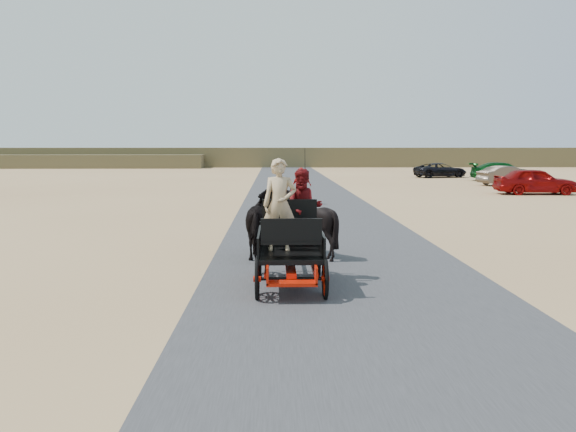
{
  "coord_description": "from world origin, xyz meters",
  "views": [
    {
      "loc": [
        -1.48,
        -9.75,
        2.78
      ],
      "look_at": [
        -1.17,
        2.67,
        1.2
      ],
      "focal_mm": 35.0,
      "sensor_mm": 36.0,
      "label": 1
    }
  ],
  "objects_px": {
    "pedestrian": "(302,186)",
    "car_b": "(507,176)",
    "carriage": "(290,269)",
    "horse_left": "(265,223)",
    "car_a": "(535,181)",
    "car_c": "(503,172)",
    "car_d": "(440,170)",
    "horse_right": "(309,223)"
  },
  "relations": [
    {
      "from": "car_a",
      "to": "car_d",
      "type": "bearing_deg",
      "value": 4.79
    },
    {
      "from": "car_b",
      "to": "horse_left",
      "type": "bearing_deg",
      "value": 132.75
    },
    {
      "from": "pedestrian",
      "to": "horse_left",
      "type": "bearing_deg",
      "value": 57.7
    },
    {
      "from": "car_a",
      "to": "horse_left",
      "type": "bearing_deg",
      "value": 142.43
    },
    {
      "from": "carriage",
      "to": "horse_left",
      "type": "bearing_deg",
      "value": 100.39
    },
    {
      "from": "horse_right",
      "to": "pedestrian",
      "type": "xyz_separation_m",
      "value": [
        0.42,
        12.32,
        0.01
      ]
    },
    {
      "from": "horse_right",
      "to": "car_b",
      "type": "bearing_deg",
      "value": -121.88
    },
    {
      "from": "car_b",
      "to": "horse_right",
      "type": "bearing_deg",
      "value": 134.58
    },
    {
      "from": "horse_left",
      "to": "car_a",
      "type": "bearing_deg",
      "value": -130.63
    },
    {
      "from": "horse_left",
      "to": "car_b",
      "type": "distance_m",
      "value": 29.32
    },
    {
      "from": "pedestrian",
      "to": "car_a",
      "type": "bearing_deg",
      "value": 175.5
    },
    {
      "from": "pedestrian",
      "to": "car_b",
      "type": "height_order",
      "value": "pedestrian"
    },
    {
      "from": "horse_left",
      "to": "car_b",
      "type": "bearing_deg",
      "value": -123.71
    },
    {
      "from": "car_a",
      "to": "car_c",
      "type": "relative_size",
      "value": 0.89
    },
    {
      "from": "car_c",
      "to": "car_b",
      "type": "bearing_deg",
      "value": 166.88
    },
    {
      "from": "horse_left",
      "to": "car_c",
      "type": "height_order",
      "value": "horse_left"
    },
    {
      "from": "horse_right",
      "to": "car_c",
      "type": "bearing_deg",
      "value": -120.06
    },
    {
      "from": "car_a",
      "to": "car_c",
      "type": "bearing_deg",
      "value": -11.35
    },
    {
      "from": "car_b",
      "to": "car_c",
      "type": "distance_m",
      "value": 4.97
    },
    {
      "from": "horse_right",
      "to": "car_d",
      "type": "distance_m",
      "value": 36.36
    },
    {
      "from": "horse_right",
      "to": "car_a",
      "type": "distance_m",
      "value": 22.23
    },
    {
      "from": "car_b",
      "to": "car_d",
      "type": "xyz_separation_m",
      "value": [
        -1.84,
        9.43,
        -0.05
      ]
    },
    {
      "from": "carriage",
      "to": "car_d",
      "type": "distance_m",
      "value": 39.35
    },
    {
      "from": "carriage",
      "to": "horse_left",
      "type": "xyz_separation_m",
      "value": [
        -0.55,
        3.0,
        0.49
      ]
    },
    {
      "from": "carriage",
      "to": "car_a",
      "type": "relative_size",
      "value": 0.55
    },
    {
      "from": "car_c",
      "to": "car_d",
      "type": "height_order",
      "value": "car_c"
    },
    {
      "from": "car_b",
      "to": "car_c",
      "type": "xyz_separation_m",
      "value": [
        1.66,
        4.69,
        0.05
      ]
    },
    {
      "from": "horse_right",
      "to": "car_c",
      "type": "relative_size",
      "value": 0.35
    },
    {
      "from": "carriage",
      "to": "car_c",
      "type": "relative_size",
      "value": 0.49
    },
    {
      "from": "car_c",
      "to": "car_d",
      "type": "relative_size",
      "value": 1.11
    },
    {
      "from": "horse_right",
      "to": "car_a",
      "type": "relative_size",
      "value": 0.39
    },
    {
      "from": "pedestrian",
      "to": "car_b",
      "type": "distance_m",
      "value": 19.07
    },
    {
      "from": "car_d",
      "to": "carriage",
      "type": "bearing_deg",
      "value": 147.16
    },
    {
      "from": "carriage",
      "to": "horse_right",
      "type": "bearing_deg",
      "value": 79.61
    },
    {
      "from": "carriage",
      "to": "car_c",
      "type": "bearing_deg",
      "value": 61.56
    },
    {
      "from": "horse_right",
      "to": "car_a",
      "type": "xyz_separation_m",
      "value": [
        13.83,
        17.41,
        -0.1
      ]
    },
    {
      "from": "horse_left",
      "to": "horse_right",
      "type": "height_order",
      "value": "horse_right"
    },
    {
      "from": "car_a",
      "to": "carriage",
      "type": "bearing_deg",
      "value": 147.88
    },
    {
      "from": "car_b",
      "to": "car_a",
      "type": "bearing_deg",
      "value": 155.59
    },
    {
      "from": "horse_left",
      "to": "pedestrian",
      "type": "height_order",
      "value": "pedestrian"
    },
    {
      "from": "horse_right",
      "to": "pedestrian",
      "type": "bearing_deg",
      "value": -91.94
    },
    {
      "from": "horse_left",
      "to": "horse_right",
      "type": "xyz_separation_m",
      "value": [
        1.1,
        0.0,
        0.0
      ]
    }
  ]
}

